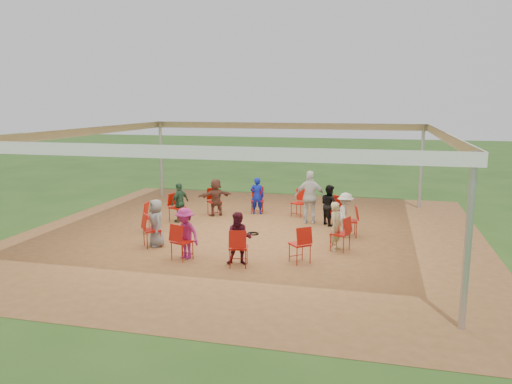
% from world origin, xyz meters
% --- Properties ---
extents(ground, '(80.00, 80.00, 0.00)m').
position_xyz_m(ground, '(0.00, 0.00, 0.00)').
color(ground, '#294E18').
rests_on(ground, ground).
extents(dirt_patch, '(13.00, 13.00, 0.00)m').
position_xyz_m(dirt_patch, '(0.00, 0.00, 0.01)').
color(dirt_patch, brown).
rests_on(dirt_patch, ground).
extents(tent, '(10.33, 10.33, 3.00)m').
position_xyz_m(tent, '(0.00, 0.00, 2.37)').
color(tent, '#B2B2B7').
rests_on(tent, ground).
extents(chair_0, '(0.50, 0.49, 0.90)m').
position_xyz_m(chair_0, '(2.79, 0.46, 0.45)').
color(chair_0, '#AA1006').
rests_on(chair_0, ground).
extents(chair_1, '(0.61, 0.60, 0.90)m').
position_xyz_m(chair_1, '(2.18, 1.80, 0.45)').
color(chair_1, '#AA1006').
rests_on(chair_1, ground).
extents(chair_2, '(0.55, 0.56, 0.90)m').
position_xyz_m(chair_2, '(0.99, 2.65, 0.45)').
color(chair_2, '#AA1006').
rests_on(chair_2, ground).
extents(chair_3, '(0.49, 0.50, 0.90)m').
position_xyz_m(chair_3, '(-0.46, 2.79, 0.45)').
color(chair_3, '#AA1006').
rests_on(chair_3, ground).
extents(chair_4, '(0.60, 0.61, 0.90)m').
position_xyz_m(chair_4, '(-1.80, 2.18, 0.45)').
color(chair_4, '#AA1006').
rests_on(chair_4, ground).
extents(chair_5, '(0.56, 0.55, 0.90)m').
position_xyz_m(chair_5, '(-2.65, 0.99, 0.45)').
color(chair_5, '#AA1006').
rests_on(chair_5, ground).
extents(chair_6, '(0.50, 0.49, 0.90)m').
position_xyz_m(chair_6, '(-2.79, -0.46, 0.45)').
color(chair_6, '#AA1006').
rests_on(chair_6, ground).
extents(chair_7, '(0.61, 0.60, 0.90)m').
position_xyz_m(chair_7, '(-2.18, -1.80, 0.45)').
color(chair_7, '#AA1006').
rests_on(chair_7, ground).
extents(chair_8, '(0.55, 0.56, 0.90)m').
position_xyz_m(chair_8, '(-0.99, -2.65, 0.45)').
color(chair_8, '#AA1006').
rests_on(chair_8, ground).
extents(chair_9, '(0.49, 0.50, 0.90)m').
position_xyz_m(chair_9, '(0.46, -2.79, 0.45)').
color(chair_9, '#AA1006').
rests_on(chair_9, ground).
extents(chair_10, '(0.60, 0.61, 0.90)m').
position_xyz_m(chair_10, '(1.80, -2.18, 0.45)').
color(chair_10, '#AA1006').
rests_on(chair_10, ground).
extents(chair_11, '(0.56, 0.55, 0.90)m').
position_xyz_m(chair_11, '(2.65, -0.99, 0.45)').
color(chair_11, '#AA1006').
rests_on(chair_11, ground).
extents(person_seated_0, '(0.53, 0.87, 1.26)m').
position_xyz_m(person_seated_0, '(2.67, 0.44, 0.63)').
color(person_seated_0, '#B0AD9D').
rests_on(person_seated_0, ground).
extents(person_seated_1, '(0.66, 0.69, 1.26)m').
position_xyz_m(person_seated_1, '(2.09, 1.72, 0.63)').
color(person_seated_1, black).
rests_on(person_seated_1, ground).
extents(person_seated_2, '(0.50, 0.37, 1.26)m').
position_xyz_m(person_seated_2, '(-0.44, 2.67, 0.63)').
color(person_seated_2, '#0B1A93').
rests_on(person_seated_2, ground).
extents(person_seated_3, '(1.18, 1.08, 1.26)m').
position_xyz_m(person_seated_3, '(-1.72, 2.09, 0.63)').
color(person_seated_3, brown).
rests_on(person_seated_3, ground).
extents(person_seated_4, '(0.61, 0.82, 1.26)m').
position_xyz_m(person_seated_4, '(-2.54, 0.95, 0.63)').
color(person_seated_4, '#274C32').
rests_on(person_seated_4, ground).
extents(person_seated_5, '(0.65, 0.69, 1.26)m').
position_xyz_m(person_seated_5, '(-2.09, -1.72, 0.63)').
color(person_seated_5, slate).
rests_on(person_seated_5, ground).
extents(person_seated_6, '(0.90, 0.66, 1.26)m').
position_xyz_m(person_seated_6, '(-0.95, -2.54, 0.63)').
color(person_seated_6, '#941D61').
rests_on(person_seated_6, ground).
extents(person_seated_7, '(0.66, 0.45, 1.26)m').
position_xyz_m(person_seated_7, '(0.44, -2.67, 0.63)').
color(person_seated_7, '#45101F').
rests_on(person_seated_7, ground).
extents(person_seated_8, '(0.44, 0.53, 1.26)m').
position_xyz_m(person_seated_8, '(2.54, -0.95, 0.63)').
color(person_seated_8, tan).
rests_on(person_seated_8, ground).
extents(standing_person, '(1.00, 0.56, 1.66)m').
position_xyz_m(standing_person, '(1.49, 1.77, 0.84)').
color(standing_person, silver).
rests_on(standing_person, ground).
extents(cable_coil, '(0.44, 0.44, 0.03)m').
position_xyz_m(cable_coil, '(0.09, 0.05, 0.02)').
color(cable_coil, black).
rests_on(cable_coil, ground).
extents(laptop, '(0.32, 0.38, 0.23)m').
position_xyz_m(laptop, '(2.52, 0.42, 0.60)').
color(laptop, '#B7B7BC').
rests_on(laptop, ground).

